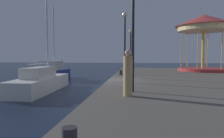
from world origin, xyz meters
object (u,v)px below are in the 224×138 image
sailboat_blue (51,73)px  lamp_post_mid_promenade (125,33)px  lamp_post_far_end (131,43)px  bollard_north (121,72)px  sailboat_white (41,82)px  carousel (204,29)px  lamp_post_near_edge (133,22)px  person_mid_promenade (128,74)px

sailboat_blue → lamp_post_mid_promenade: sailboat_blue is taller
lamp_post_far_end → bollard_north: 4.57m
lamp_post_mid_promenade → lamp_post_far_end: size_ratio=1.11×
sailboat_white → bollard_north: size_ratio=15.68×
sailboat_blue → bollard_north: (7.09, -2.84, 0.30)m
carousel → lamp_post_mid_promenade: (-7.53, -7.19, -1.19)m
sailboat_blue → lamp_post_near_edge: bearing=-52.0°
person_mid_promenade → lamp_post_far_end: bearing=90.8°
carousel → lamp_post_mid_promenade: carousel is taller
sailboat_white → lamp_post_mid_promenade: bearing=17.5°
carousel → person_mid_promenade: carousel is taller
sailboat_white → sailboat_blue: size_ratio=0.86×
bollard_north → person_mid_promenade: 8.65m
sailboat_blue → bollard_north: size_ratio=18.27×
lamp_post_near_edge → sailboat_blue: bearing=128.0°
bollard_north → person_mid_promenade: (0.87, -8.58, 0.62)m
lamp_post_near_edge → lamp_post_mid_promenade: (-0.62, 5.63, 0.18)m
sailboat_blue → lamp_post_near_edge: size_ratio=1.72×
bollard_north → lamp_post_mid_promenade: bearing=-77.9°
sailboat_blue → lamp_post_mid_promenade: (7.51, -4.80, 3.19)m
sailboat_blue → person_mid_promenade: 13.96m
sailboat_blue → lamp_post_far_end: bearing=6.1°
person_mid_promenade → carousel: bearing=62.9°
carousel → person_mid_promenade: 15.91m
carousel → sailboat_white: bearing=-145.5°
sailboat_blue → carousel: sailboat_blue is taller
carousel → bollard_north: carousel is taller
person_mid_promenade → lamp_post_near_edge: bearing=80.7°
sailboat_white → sailboat_blue: 6.83m
lamp_post_near_edge → lamp_post_far_end: bearing=91.7°
sailboat_blue → person_mid_promenade: sailboat_blue is taller
sailboat_white → person_mid_promenade: bearing=-40.2°
person_mid_promenade → bollard_north: bearing=95.8°
carousel → lamp_post_mid_promenade: 10.48m
sailboat_blue → lamp_post_mid_promenade: 9.46m
sailboat_blue → lamp_post_far_end: (7.79, 0.83, 2.93)m
carousel → lamp_post_far_end: 7.56m
person_mid_promenade → sailboat_blue: bearing=124.9°
sailboat_white → lamp_post_mid_promenade: 6.52m
sailboat_blue → carousel: (15.04, 2.39, 4.38)m
carousel → lamp_post_mid_promenade: size_ratio=1.25×
carousel → lamp_post_near_edge: (-6.91, -12.82, -1.38)m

